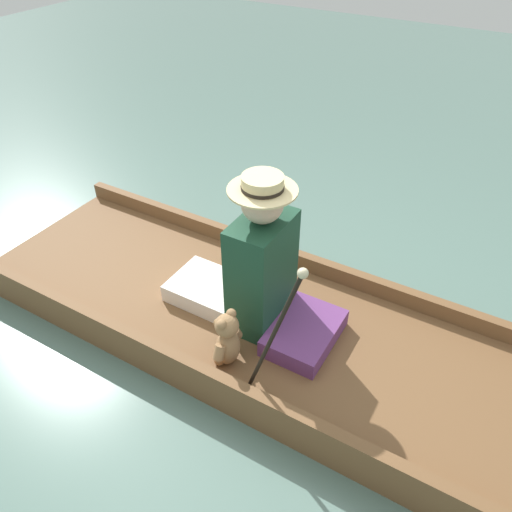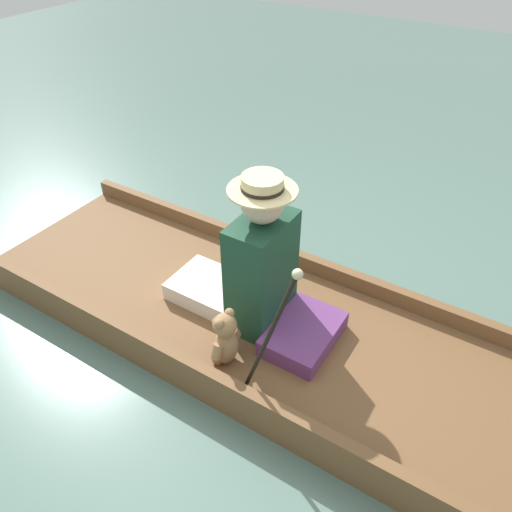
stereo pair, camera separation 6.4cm
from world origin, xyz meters
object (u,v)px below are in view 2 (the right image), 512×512
Objects in this scene: teddy_bear at (225,339)px; walking_cane at (272,329)px; wine_glass at (235,249)px; seated_person at (251,266)px.

walking_cane is at bearing -107.46° from teddy_bear.
wine_glass is 1.19m from walking_cane.
wine_glass is (0.72, 0.43, -0.06)m from teddy_bear.
walking_cane is (-0.10, -0.33, 0.35)m from teddy_bear.
teddy_bear is at bearing -177.00° from seated_person.
walking_cane is at bearing -137.53° from wine_glass.
wine_glass is 0.15× the size of walking_cane.
seated_person is 1.04× the size of walking_cane.
seated_person is at bearing 11.31° from teddy_bear.
walking_cane is at bearing -147.42° from seated_person.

